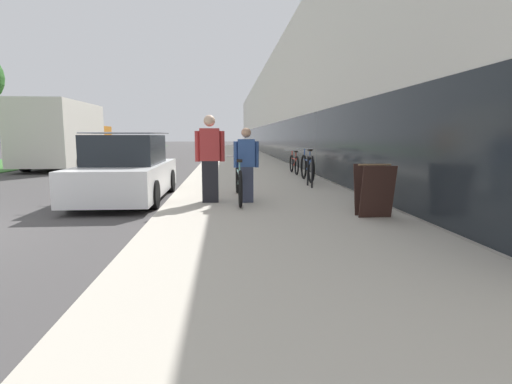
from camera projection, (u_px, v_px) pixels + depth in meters
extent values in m
cube|color=#BCB5A5|center=(240.00, 158.00, 26.51)|extent=(4.41, 70.00, 0.13)
cube|color=silver|center=(320.00, 113.00, 34.48)|extent=(10.00, 70.00, 7.05)
cube|color=#1E2328|center=(263.00, 139.00, 34.42)|extent=(0.10, 63.00, 2.20)
cube|color=#3D7533|center=(66.00, 156.00, 29.50)|extent=(5.20, 70.00, 0.03)
torus|color=black|center=(237.00, 178.00, 9.62)|extent=(0.06, 0.72, 0.72)
torus|color=black|center=(240.00, 189.00, 7.62)|extent=(0.06, 0.72, 0.72)
cylinder|color=#7AD1C6|center=(238.00, 173.00, 8.59)|extent=(0.04, 1.72, 0.04)
cylinder|color=#7AD1C6|center=(239.00, 179.00, 8.20)|extent=(0.04, 1.02, 0.33)
cylinder|color=#7AD1C6|center=(240.00, 168.00, 7.93)|extent=(0.03, 0.03, 0.30)
cube|color=black|center=(239.00, 161.00, 7.91)|extent=(0.11, 0.22, 0.05)
cylinder|color=#7AD1C6|center=(237.00, 163.00, 9.41)|extent=(0.03, 0.03, 0.31)
cylinder|color=silver|center=(237.00, 156.00, 9.38)|extent=(0.52, 0.03, 0.03)
cube|color=#33384C|center=(246.00, 184.00, 8.27)|extent=(0.28, 0.20, 0.74)
cube|color=#33518E|center=(246.00, 153.00, 8.18)|extent=(0.34, 0.20, 0.56)
cylinder|color=#33518E|center=(236.00, 154.00, 8.17)|extent=(0.09, 0.09, 0.53)
cylinder|color=#33518E|center=(257.00, 154.00, 8.20)|extent=(0.09, 0.09, 0.53)
sphere|color=tan|center=(246.00, 133.00, 8.12)|extent=(0.20, 0.20, 0.20)
cube|color=black|center=(210.00, 181.00, 8.27)|extent=(0.33, 0.24, 0.86)
cube|color=#B23333|center=(210.00, 145.00, 8.17)|extent=(0.40, 0.24, 0.66)
cylinder|color=#B23333|center=(197.00, 146.00, 8.15)|extent=(0.10, 0.10, 0.62)
cylinder|color=#B23333|center=(222.00, 146.00, 8.19)|extent=(0.10, 0.10, 0.62)
sphere|color=beige|center=(209.00, 121.00, 8.10)|extent=(0.23, 0.23, 0.23)
cylinder|color=black|center=(312.00, 173.00, 10.51)|extent=(0.05, 0.05, 0.82)
cylinder|color=black|center=(308.00, 171.00, 11.06)|extent=(0.05, 0.05, 0.82)
cylinder|color=black|center=(310.00, 156.00, 10.73)|extent=(0.05, 0.55, 0.05)
torus|color=black|center=(304.00, 167.00, 12.72)|extent=(0.06, 0.78, 0.78)
torus|color=black|center=(311.00, 170.00, 11.63)|extent=(0.06, 0.78, 0.78)
cylinder|color=#2D56A8|center=(307.00, 160.00, 12.14)|extent=(0.04, 0.94, 0.04)
cylinder|color=#2D56A8|center=(309.00, 165.00, 11.94)|extent=(0.04, 0.57, 0.35)
cylinder|color=#2D56A8|center=(310.00, 156.00, 11.77)|extent=(0.03, 0.03, 0.32)
cube|color=black|center=(310.00, 150.00, 11.75)|extent=(0.11, 0.22, 0.05)
cylinder|color=#2D56A8|center=(304.00, 154.00, 12.58)|extent=(0.03, 0.03, 0.34)
cylinder|color=silver|center=(305.00, 149.00, 12.55)|extent=(0.52, 0.03, 0.03)
torus|color=black|center=(292.00, 163.00, 15.12)|extent=(0.06, 0.67, 0.67)
torus|color=black|center=(297.00, 166.00, 14.04)|extent=(0.06, 0.67, 0.67)
cylinder|color=red|center=(294.00, 159.00, 14.55)|extent=(0.04, 0.93, 0.04)
cylinder|color=red|center=(295.00, 162.00, 14.35)|extent=(0.04, 0.56, 0.31)
cylinder|color=red|center=(296.00, 155.00, 14.19)|extent=(0.03, 0.03, 0.28)
cube|color=black|center=(296.00, 152.00, 14.17)|extent=(0.11, 0.22, 0.05)
cylinder|color=red|center=(292.00, 154.00, 14.98)|extent=(0.03, 0.03, 0.29)
cylinder|color=silver|center=(292.00, 150.00, 14.96)|extent=(0.52, 0.03, 0.03)
cube|color=#331E19|center=(378.00, 192.00, 6.60)|extent=(0.56, 0.20, 0.89)
cube|color=#331E19|center=(370.00, 189.00, 6.95)|extent=(0.56, 0.20, 0.89)
cylinder|color=#93704C|center=(375.00, 165.00, 6.71)|extent=(0.56, 0.03, 0.03)
cube|color=white|center=(128.00, 179.00, 9.40)|extent=(1.74, 4.29, 0.70)
cube|color=#1E2328|center=(126.00, 150.00, 9.31)|extent=(1.49, 2.14, 0.67)
cylinder|color=silver|center=(130.00, 133.00, 9.72)|extent=(1.86, 0.04, 0.04)
cylinder|color=silver|center=(120.00, 133.00, 8.79)|extent=(1.86, 0.04, 0.04)
cylinder|color=black|center=(109.00, 181.00, 10.64)|extent=(0.22, 0.60, 0.60)
cylinder|color=black|center=(170.00, 181.00, 10.76)|extent=(0.22, 0.60, 0.60)
cylinder|color=black|center=(72.00, 196.00, 8.10)|extent=(0.22, 0.60, 0.60)
cylinder|color=black|center=(153.00, 195.00, 8.22)|extent=(0.22, 0.60, 0.60)
cube|color=orange|center=(87.00, 143.00, 21.34)|extent=(2.18, 1.73, 1.80)
cube|color=silver|center=(60.00, 134.00, 17.86)|extent=(2.37, 5.19, 2.76)
cylinder|color=black|center=(63.00, 157.00, 20.92)|extent=(0.28, 0.84, 0.84)
cylinder|color=black|center=(106.00, 157.00, 21.08)|extent=(0.28, 0.84, 0.84)
cylinder|color=black|center=(25.00, 162.00, 16.92)|extent=(0.28, 0.84, 0.84)
cylinder|color=black|center=(78.00, 162.00, 17.08)|extent=(0.28, 0.84, 0.84)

